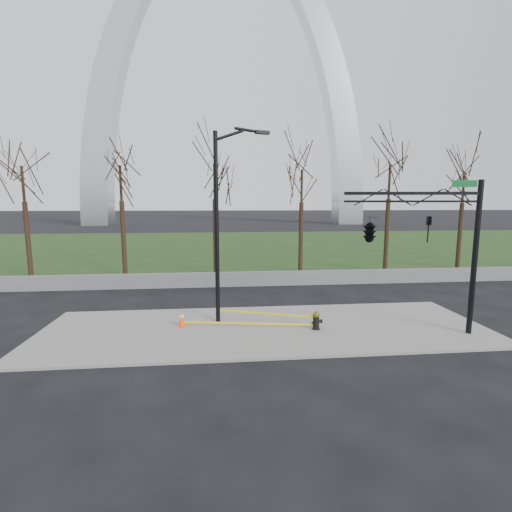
{
  "coord_description": "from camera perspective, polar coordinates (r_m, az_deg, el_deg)",
  "views": [
    {
      "loc": [
        -1.82,
        -14.31,
        5.14
      ],
      "look_at": [
        -0.19,
        2.0,
        2.76
      ],
      "focal_mm": 25.68,
      "sensor_mm": 36.0,
      "label": 1
    }
  ],
  "objects": [
    {
      "name": "ground",
      "position": [
        15.31,
        1.49,
        -11.37
      ],
      "size": [
        500.0,
        500.0,
        0.0
      ],
      "primitive_type": "plane",
      "color": "black",
      "rests_on": "ground"
    },
    {
      "name": "grass_strip",
      "position": [
        44.64,
        -3.34,
        1.66
      ],
      "size": [
        120.0,
        40.0,
        0.06
      ],
      "primitive_type": "cube",
      "color": "#193714",
      "rests_on": "ground"
    },
    {
      "name": "gateway_arch",
      "position": [
        93.42,
        -4.81,
        25.24
      ],
      "size": [
        66.0,
        6.0,
        65.0
      ],
      "primitive_type": null,
      "color": "silver",
      "rests_on": "ground"
    },
    {
      "name": "guardrail",
      "position": [
        22.87,
        -1.02,
        -3.59
      ],
      "size": [
        60.0,
        0.3,
        0.9
      ],
      "primitive_type": "cube",
      "color": "#59595B",
      "rests_on": "ground"
    },
    {
      "name": "street_light",
      "position": [
        15.32,
        -5.34,
        6.55
      ],
      "size": [
        2.36,
        0.7,
        8.21
      ],
      "rotation": [
        0.0,
        0.0,
        0.22
      ],
      "color": "black",
      "rests_on": "ground"
    },
    {
      "name": "traffic_signal_mast",
      "position": [
        14.83,
        20.13,
        3.91
      ],
      "size": [
        5.06,
        2.53,
        6.0
      ],
      "rotation": [
        0.0,
        0.0,
        -0.15
      ],
      "color": "black",
      "rests_on": "ground"
    },
    {
      "name": "sidewalk",
      "position": [
        15.29,
        1.49,
        -11.19
      ],
      "size": [
        18.0,
        6.0,
        0.1
      ],
      "primitive_type": "cube",
      "color": "slate",
      "rests_on": "ground"
    },
    {
      "name": "tree_row",
      "position": [
        26.47,
        0.48,
        6.43
      ],
      "size": [
        48.06,
        4.0,
        8.6
      ],
      "color": "black",
      "rests_on": "ground"
    },
    {
      "name": "traffic_cone",
      "position": [
        15.57,
        -11.5,
        -9.59
      ],
      "size": [
        0.4,
        0.4,
        0.62
      ],
      "rotation": [
        0.0,
        0.0,
        -0.28
      ],
      "color": "#FF530D",
      "rests_on": "sidewalk"
    },
    {
      "name": "fire_hydrant",
      "position": [
        15.12,
        9.39,
        -9.92
      ],
      "size": [
        0.48,
        0.31,
        0.77
      ],
      "rotation": [
        0.0,
        0.0,
        0.14
      ],
      "color": "black",
      "rests_on": "sidewalk"
    },
    {
      "name": "caution_tape",
      "position": [
        15.23,
        -0.05,
        -9.79
      ],
      "size": [
        5.42,
        1.41,
        0.4
      ],
      "color": "yellow",
      "rests_on": "ground"
    }
  ]
}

